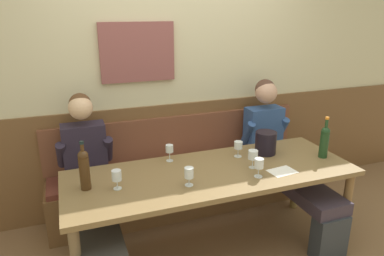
{
  "coord_description": "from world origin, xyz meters",
  "views": [
    {
      "loc": [
        -1.03,
        -2.22,
        1.95
      ],
      "look_at": [
        -0.05,
        0.44,
        1.0
      ],
      "focal_mm": 33.42,
      "sensor_mm": 36.0,
      "label": 1
    }
  ],
  "objects_px": {
    "ice_bucket": "(266,143)",
    "wine_glass_center_front": "(253,156)",
    "wine_glass_mid_right": "(117,176)",
    "wall_bench": "(184,184)",
    "wine_glass_center_rear": "(259,164)",
    "wine_glass_by_bottle": "(169,150)",
    "wine_bottle_amber_mid": "(324,141)",
    "person_center_left_seat": "(90,184)",
    "person_center_right_seat": "(282,153)",
    "wine_bottle_green_tall": "(84,168)",
    "dining_table": "(212,180)",
    "wine_glass_near_bucket": "(238,146)",
    "wine_glass_mid_left": "(189,174)"
  },
  "relations": [
    {
      "from": "wine_glass_mid_right",
      "to": "wine_glass_near_bucket",
      "type": "distance_m",
      "value": 1.09
    },
    {
      "from": "person_center_right_seat",
      "to": "wine_bottle_amber_mid",
      "type": "relative_size",
      "value": 3.56
    },
    {
      "from": "wine_glass_near_bucket",
      "to": "ice_bucket",
      "type": "bearing_deg",
      "value": -4.01
    },
    {
      "from": "wall_bench",
      "to": "wine_bottle_green_tall",
      "type": "distance_m",
      "value": 1.31
    },
    {
      "from": "person_center_left_seat",
      "to": "wine_glass_mid_left",
      "type": "distance_m",
      "value": 0.85
    },
    {
      "from": "dining_table",
      "to": "person_center_left_seat",
      "type": "xyz_separation_m",
      "value": [
        -0.91,
        0.33,
        -0.04
      ]
    },
    {
      "from": "ice_bucket",
      "to": "wine_bottle_green_tall",
      "type": "xyz_separation_m",
      "value": [
        -1.53,
        -0.13,
        0.06
      ]
    },
    {
      "from": "ice_bucket",
      "to": "wine_glass_center_front",
      "type": "xyz_separation_m",
      "value": [
        -0.25,
        -0.23,
        0.01
      ]
    },
    {
      "from": "person_center_right_seat",
      "to": "person_center_left_seat",
      "type": "bearing_deg",
      "value": -179.75
    },
    {
      "from": "person_center_left_seat",
      "to": "wine_bottle_green_tall",
      "type": "height_order",
      "value": "person_center_left_seat"
    },
    {
      "from": "wine_glass_near_bucket",
      "to": "wine_glass_center_rear",
      "type": "relative_size",
      "value": 0.93
    },
    {
      "from": "person_center_left_seat",
      "to": "wine_glass_near_bucket",
      "type": "distance_m",
      "value": 1.26
    },
    {
      "from": "wine_glass_by_bottle",
      "to": "person_center_left_seat",
      "type": "bearing_deg",
      "value": 177.91
    },
    {
      "from": "wine_glass_mid_left",
      "to": "wine_glass_center_front",
      "type": "bearing_deg",
      "value": 10.51
    },
    {
      "from": "wine_bottle_amber_mid",
      "to": "wine_glass_mid_left",
      "type": "height_order",
      "value": "wine_bottle_amber_mid"
    },
    {
      "from": "ice_bucket",
      "to": "wine_glass_near_bucket",
      "type": "bearing_deg",
      "value": 175.99
    },
    {
      "from": "person_center_left_seat",
      "to": "wine_glass_center_front",
      "type": "distance_m",
      "value": 1.32
    },
    {
      "from": "wine_glass_mid_right",
      "to": "wall_bench",
      "type": "bearing_deg",
      "value": 44.66
    },
    {
      "from": "ice_bucket",
      "to": "person_center_left_seat",
      "type": "bearing_deg",
      "value": 174.08
    },
    {
      "from": "wall_bench",
      "to": "ice_bucket",
      "type": "bearing_deg",
      "value": -42.43
    },
    {
      "from": "wine_glass_mid_left",
      "to": "wall_bench",
      "type": "bearing_deg",
      "value": 73.73
    },
    {
      "from": "person_center_left_seat",
      "to": "wine_glass_by_bottle",
      "type": "bearing_deg",
      "value": -2.09
    },
    {
      "from": "person_center_left_seat",
      "to": "wine_glass_center_front",
      "type": "bearing_deg",
      "value": -17.08
    },
    {
      "from": "dining_table",
      "to": "wine_glass_center_front",
      "type": "bearing_deg",
      "value": -9.37
    },
    {
      "from": "person_center_left_seat",
      "to": "wine_glass_center_rear",
      "type": "distance_m",
      "value": 1.34
    },
    {
      "from": "wall_bench",
      "to": "wine_glass_center_front",
      "type": "relative_size",
      "value": 17.39
    },
    {
      "from": "wine_glass_by_bottle",
      "to": "wine_bottle_amber_mid",
      "type": "bearing_deg",
      "value": -16.58
    },
    {
      "from": "wine_glass_center_front",
      "to": "wine_glass_by_bottle",
      "type": "bearing_deg",
      "value": 148.57
    },
    {
      "from": "wall_bench",
      "to": "ice_bucket",
      "type": "distance_m",
      "value": 0.96
    },
    {
      "from": "wine_glass_mid_right",
      "to": "wine_glass_by_bottle",
      "type": "height_order",
      "value": "same"
    },
    {
      "from": "dining_table",
      "to": "wine_glass_by_bottle",
      "type": "relative_size",
      "value": 16.01
    },
    {
      "from": "wall_bench",
      "to": "wine_glass_mid_right",
      "type": "height_order",
      "value": "wall_bench"
    },
    {
      "from": "person_center_left_seat",
      "to": "wine_bottle_green_tall",
      "type": "relative_size",
      "value": 3.56
    },
    {
      "from": "person_center_right_seat",
      "to": "wall_bench",
      "type": "bearing_deg",
      "value": 157.07
    },
    {
      "from": "person_center_right_seat",
      "to": "wine_bottle_green_tall",
      "type": "xyz_separation_m",
      "value": [
        -1.82,
        -0.29,
        0.26
      ]
    },
    {
      "from": "wine_glass_mid_right",
      "to": "wine_bottle_amber_mid",
      "type": "bearing_deg",
      "value": -1.2
    },
    {
      "from": "ice_bucket",
      "to": "wine_bottle_amber_mid",
      "type": "xyz_separation_m",
      "value": [
        0.42,
        -0.24,
        0.05
      ]
    },
    {
      "from": "wine_glass_center_front",
      "to": "wine_glass_center_rear",
      "type": "xyz_separation_m",
      "value": [
        -0.04,
        -0.16,
        -0.0
      ]
    },
    {
      "from": "wall_bench",
      "to": "person_center_left_seat",
      "type": "height_order",
      "value": "person_center_left_seat"
    },
    {
      "from": "wall_bench",
      "to": "wine_glass_center_rear",
      "type": "xyz_separation_m",
      "value": [
        0.29,
        -0.91,
        0.56
      ]
    },
    {
      "from": "wine_glass_mid_left",
      "to": "wine_glass_mid_right",
      "type": "distance_m",
      "value": 0.51
    },
    {
      "from": "wine_bottle_green_tall",
      "to": "wine_glass_near_bucket",
      "type": "height_order",
      "value": "wine_bottle_green_tall"
    },
    {
      "from": "dining_table",
      "to": "wine_bottle_amber_mid",
      "type": "bearing_deg",
      "value": -4.09
    },
    {
      "from": "person_center_right_seat",
      "to": "wine_glass_mid_right",
      "type": "xyz_separation_m",
      "value": [
        -1.62,
        -0.37,
        0.2
      ]
    },
    {
      "from": "wall_bench",
      "to": "wine_bottle_green_tall",
      "type": "bearing_deg",
      "value": -145.24
    },
    {
      "from": "wall_bench",
      "to": "wine_glass_mid_right",
      "type": "xyz_separation_m",
      "value": [
        -0.75,
        -0.74,
        0.56
      ]
    },
    {
      "from": "wall_bench",
      "to": "person_center_left_seat",
      "type": "relative_size",
      "value": 2.01
    },
    {
      "from": "ice_bucket",
      "to": "wine_glass_mid_right",
      "type": "distance_m",
      "value": 1.34
    },
    {
      "from": "ice_bucket",
      "to": "wine_bottle_amber_mid",
      "type": "relative_size",
      "value": 0.55
    },
    {
      "from": "wine_bottle_green_tall",
      "to": "wine_glass_center_front",
      "type": "relative_size",
      "value": 2.43
    }
  ]
}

